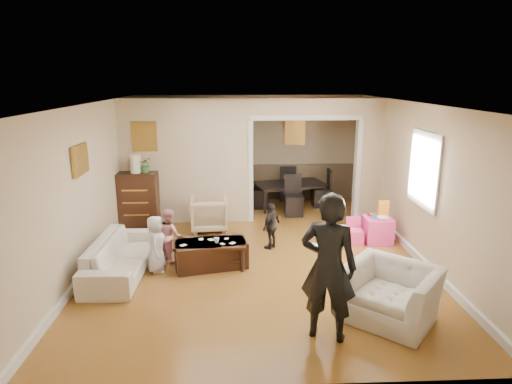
{
  "coord_description": "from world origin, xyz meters",
  "views": [
    {
      "loc": [
        -0.34,
        -7.26,
        3.01
      ],
      "look_at": [
        0.0,
        0.2,
        1.05
      ],
      "focal_mm": 30.72,
      "sensor_mm": 36.0,
      "label": 1
    }
  ],
  "objects_px": {
    "dresser": "(138,200)",
    "cyan_cup": "(374,216)",
    "coffee_cup": "(217,240)",
    "play_table": "(377,230)",
    "child_toddler": "(271,226)",
    "armchair_back": "(209,214)",
    "adult_person": "(328,267)",
    "sofa": "(121,256)",
    "armchair_front": "(391,293)",
    "table_lamp": "(136,164)",
    "coffee_table": "(211,254)",
    "dining_table": "(290,195)",
    "child_kneel_b": "(170,235)",
    "child_kneel_a": "(156,244)"
  },
  "relations": [
    {
      "from": "coffee_table",
      "to": "cyan_cup",
      "type": "bearing_deg",
      "value": 17.24
    },
    {
      "from": "dresser",
      "to": "cyan_cup",
      "type": "relative_size",
      "value": 14.21
    },
    {
      "from": "coffee_cup",
      "to": "armchair_front",
      "type": "bearing_deg",
      "value": -36.25
    },
    {
      "from": "dining_table",
      "to": "adult_person",
      "type": "distance_m",
      "value": 5.47
    },
    {
      "from": "dresser",
      "to": "coffee_cup",
      "type": "distance_m",
      "value": 2.75
    },
    {
      "from": "play_table",
      "to": "cyan_cup",
      "type": "height_order",
      "value": "cyan_cup"
    },
    {
      "from": "play_table",
      "to": "dining_table",
      "type": "bearing_deg",
      "value": 119.73
    },
    {
      "from": "table_lamp",
      "to": "play_table",
      "type": "xyz_separation_m",
      "value": [
        4.67,
        -1.14,
        -1.08
      ]
    },
    {
      "from": "armchair_back",
      "to": "adult_person",
      "type": "relative_size",
      "value": 0.41
    },
    {
      "from": "table_lamp",
      "to": "coffee_table",
      "type": "height_order",
      "value": "table_lamp"
    },
    {
      "from": "dining_table",
      "to": "child_kneel_b",
      "type": "height_order",
      "value": "child_kneel_b"
    },
    {
      "from": "table_lamp",
      "to": "coffee_table",
      "type": "xyz_separation_m",
      "value": [
        1.6,
        -2.11,
        -1.1
      ]
    },
    {
      "from": "play_table",
      "to": "child_toddler",
      "type": "xyz_separation_m",
      "value": [
        -2.01,
        -0.22,
        0.19
      ]
    },
    {
      "from": "armchair_back",
      "to": "adult_person",
      "type": "xyz_separation_m",
      "value": [
        1.6,
        -3.87,
        0.56
      ]
    },
    {
      "from": "adult_person",
      "to": "play_table",
      "type": "bearing_deg",
      "value": -97.02
    },
    {
      "from": "sofa",
      "to": "child_toddler",
      "type": "height_order",
      "value": "child_toddler"
    },
    {
      "from": "play_table",
      "to": "child_kneel_a",
      "type": "xyz_separation_m",
      "value": [
        -3.91,
        -1.12,
        0.22
      ]
    },
    {
      "from": "adult_person",
      "to": "child_kneel_a",
      "type": "height_order",
      "value": "adult_person"
    },
    {
      "from": "armchair_back",
      "to": "coffee_table",
      "type": "distance_m",
      "value": 1.8
    },
    {
      "from": "play_table",
      "to": "child_kneel_a",
      "type": "relative_size",
      "value": 0.54
    },
    {
      "from": "armchair_back",
      "to": "table_lamp",
      "type": "height_order",
      "value": "table_lamp"
    },
    {
      "from": "armchair_front",
      "to": "coffee_table",
      "type": "bearing_deg",
      "value": -175.45
    },
    {
      "from": "armchair_front",
      "to": "cyan_cup",
      "type": "distance_m",
      "value": 2.71
    },
    {
      "from": "dining_table",
      "to": "child_kneel_a",
      "type": "distance_m",
      "value": 4.34
    },
    {
      "from": "coffee_cup",
      "to": "dining_table",
      "type": "distance_m",
      "value": 3.76
    },
    {
      "from": "dresser",
      "to": "play_table",
      "type": "xyz_separation_m",
      "value": [
        4.67,
        -1.14,
        -0.33
      ]
    },
    {
      "from": "dresser",
      "to": "cyan_cup",
      "type": "height_order",
      "value": "dresser"
    },
    {
      "from": "play_table",
      "to": "child_toddler",
      "type": "distance_m",
      "value": 2.04
    },
    {
      "from": "sofa",
      "to": "child_toddler",
      "type": "relative_size",
      "value": 2.28
    },
    {
      "from": "child_toddler",
      "to": "cyan_cup",
      "type": "bearing_deg",
      "value": 131.77
    },
    {
      "from": "armchair_back",
      "to": "play_table",
      "type": "height_order",
      "value": "armchair_back"
    },
    {
      "from": "play_table",
      "to": "adult_person",
      "type": "relative_size",
      "value": 0.28
    },
    {
      "from": "coffee_cup",
      "to": "coffee_table",
      "type": "bearing_deg",
      "value": 153.43
    },
    {
      "from": "armchair_front",
      "to": "child_toddler",
      "type": "distance_m",
      "value": 2.8
    },
    {
      "from": "cyan_cup",
      "to": "armchair_front",
      "type": "bearing_deg",
      "value": -102.55
    },
    {
      "from": "table_lamp",
      "to": "child_kneel_b",
      "type": "height_order",
      "value": "table_lamp"
    },
    {
      "from": "sofa",
      "to": "dining_table",
      "type": "relative_size",
      "value": 1.2
    },
    {
      "from": "coffee_cup",
      "to": "cyan_cup",
      "type": "relative_size",
      "value": 1.13
    },
    {
      "from": "armchair_back",
      "to": "table_lamp",
      "type": "relative_size",
      "value": 2.04
    },
    {
      "from": "sofa",
      "to": "armchair_back",
      "type": "bearing_deg",
      "value": -30.99
    },
    {
      "from": "coffee_table",
      "to": "dining_table",
      "type": "distance_m",
      "value": 3.76
    },
    {
      "from": "cyan_cup",
      "to": "dining_table",
      "type": "distance_m",
      "value": 2.74
    },
    {
      "from": "table_lamp",
      "to": "adult_person",
      "type": "distance_m",
      "value": 5.21
    },
    {
      "from": "table_lamp",
      "to": "play_table",
      "type": "distance_m",
      "value": 4.92
    },
    {
      "from": "coffee_table",
      "to": "adult_person",
      "type": "relative_size",
      "value": 0.64
    },
    {
      "from": "adult_person",
      "to": "child_toddler",
      "type": "height_order",
      "value": "adult_person"
    },
    {
      "from": "child_kneel_a",
      "to": "dresser",
      "type": "bearing_deg",
      "value": 15.13
    },
    {
      "from": "dresser",
      "to": "adult_person",
      "type": "height_order",
      "value": "adult_person"
    },
    {
      "from": "adult_person",
      "to": "dining_table",
      "type": "bearing_deg",
      "value": -71.95
    },
    {
      "from": "table_lamp",
      "to": "armchair_back",
      "type": "bearing_deg",
      "value": -11.99
    }
  ]
}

